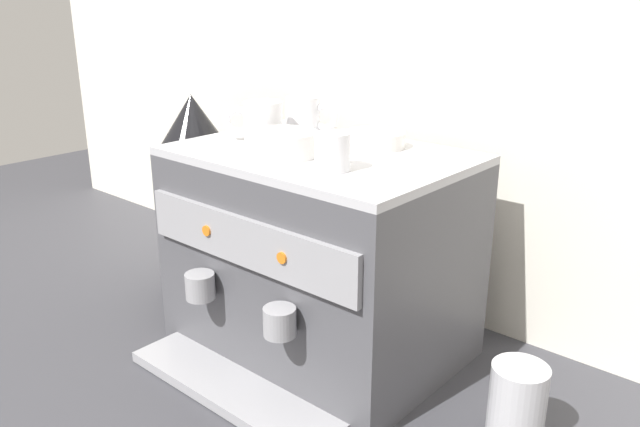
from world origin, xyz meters
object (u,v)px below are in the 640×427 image
(ceramic_cup_1, at_px, (261,122))
(milk_pitcher, at_px, (517,405))
(espresso_machine, at_px, (318,254))
(ceramic_bowl_0, at_px, (375,140))
(ceramic_bowl_1, at_px, (283,144))
(ceramic_cup_2, at_px, (305,116))
(coffee_grinder, at_px, (197,196))
(ceramic_cup_0, at_px, (332,151))

(ceramic_cup_1, distance_m, milk_pitcher, 0.70)
(espresso_machine, height_order, milk_pitcher, espresso_machine)
(ceramic_bowl_0, distance_m, ceramic_bowl_1, 0.19)
(ceramic_cup_2, height_order, milk_pitcher, ceramic_cup_2)
(ceramic_cup_1, height_order, ceramic_cup_2, ceramic_cup_1)
(espresso_machine, bearing_deg, ceramic_cup_1, -175.69)
(coffee_grinder, bearing_deg, ceramic_cup_1, -9.03)
(ceramic_cup_1, bearing_deg, coffee_grinder, 170.97)
(espresso_machine, relative_size, ceramic_cup_0, 6.30)
(espresso_machine, distance_m, ceramic_cup_2, 0.30)
(espresso_machine, relative_size, milk_pitcher, 3.96)
(espresso_machine, xyz_separation_m, ceramic_cup_2, (-0.12, 0.10, 0.25))
(ceramic_cup_0, distance_m, ceramic_bowl_0, 0.19)
(ceramic_bowl_1, bearing_deg, ceramic_bowl_0, 62.36)
(ceramic_bowl_1, bearing_deg, ceramic_cup_0, -7.17)
(milk_pitcher, bearing_deg, ceramic_bowl_0, 163.07)
(espresso_machine, relative_size, ceramic_cup_1, 4.96)
(ceramic_bowl_1, bearing_deg, milk_pitcher, 5.88)
(espresso_machine, relative_size, coffee_grinder, 1.15)
(ceramic_cup_1, bearing_deg, ceramic_bowl_1, -25.83)
(espresso_machine, xyz_separation_m, ceramic_cup_0, (0.10, -0.08, 0.24))
(ceramic_bowl_0, bearing_deg, coffee_grinder, -172.27)
(ceramic_bowl_0, bearing_deg, ceramic_cup_2, 179.66)
(espresso_machine, relative_size, ceramic_bowl_0, 4.68)
(ceramic_cup_1, distance_m, ceramic_bowl_0, 0.23)
(ceramic_cup_0, height_order, coffee_grinder, ceramic_cup_0)
(espresso_machine, distance_m, ceramic_cup_0, 0.28)
(ceramic_cup_0, bearing_deg, coffee_grinder, 167.47)
(ceramic_cup_0, bearing_deg, milk_pitcher, 10.88)
(ceramic_cup_0, bearing_deg, ceramic_bowl_1, 172.83)
(milk_pitcher, bearing_deg, ceramic_cup_2, 168.25)
(ceramic_cup_1, distance_m, ceramic_bowl_1, 0.13)
(ceramic_cup_0, relative_size, ceramic_cup_1, 0.79)
(ceramic_cup_0, xyz_separation_m, coffee_grinder, (-0.53, 0.12, -0.22))
(espresso_machine, bearing_deg, ceramic_cup_2, 141.32)
(espresso_machine, bearing_deg, coffee_grinder, 175.48)
(ceramic_cup_2, relative_size, ceramic_bowl_0, 0.95)
(ceramic_cup_0, xyz_separation_m, ceramic_cup_1, (-0.25, 0.07, 0.01))
(ceramic_cup_0, relative_size, ceramic_bowl_1, 0.67)
(ceramic_cup_0, relative_size, ceramic_bowl_0, 0.74)
(ceramic_bowl_0, relative_size, coffee_grinder, 0.25)
(ceramic_cup_0, height_order, ceramic_cup_1, ceramic_cup_1)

